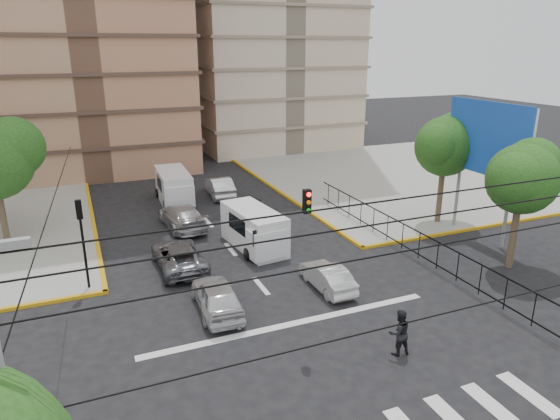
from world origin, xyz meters
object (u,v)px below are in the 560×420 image
car_white_front_right (327,277)px  van_right_lane (255,231)px  van_left_lane (175,188)px  car_silver_front_left (217,296)px  pedestrian_crosswalk (399,332)px  traffic_light_nw (82,230)px

car_white_front_right → van_right_lane: bearing=-76.5°
van_right_lane → van_left_lane: (-2.53, 10.60, 0.04)m
van_right_lane → car_silver_front_left: (-4.01, -6.05, -0.38)m
pedestrian_crosswalk → van_left_lane: bearing=-75.9°
van_right_lane → car_white_front_right: van_right_lane is taller
traffic_light_nw → car_silver_front_left: bearing=-39.9°
traffic_light_nw → van_left_lane: 14.15m
van_right_lane → car_white_front_right: (1.51, -5.99, -0.50)m
van_right_lane → van_left_lane: 10.90m
van_left_lane → pedestrian_crosswalk: (4.00, -22.45, -0.23)m
van_right_lane → traffic_light_nw: bearing=-176.1°
traffic_light_nw → van_right_lane: 9.55m
car_silver_front_left → pedestrian_crosswalk: 7.98m
traffic_light_nw → car_silver_front_left: size_ratio=1.01×
pedestrian_crosswalk → van_right_lane: bearing=-78.9°
van_left_lane → traffic_light_nw: bearing=-116.1°
van_right_lane → car_silver_front_left: van_right_lane is taller
traffic_light_nw → pedestrian_crosswalk: size_ratio=2.38×
van_left_lane → car_silver_front_left: 16.73m
van_right_lane → pedestrian_crosswalk: (1.47, -11.84, -0.20)m
car_silver_front_left → car_white_front_right: size_ratio=1.15×
car_silver_front_left → car_white_front_right: 5.53m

